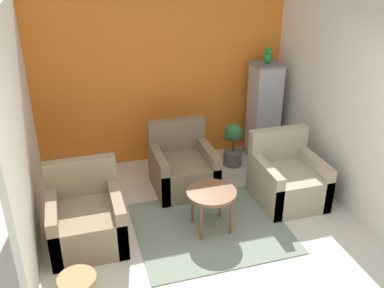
{
  "coord_description": "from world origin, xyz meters",
  "views": [
    {
      "loc": [
        -1.36,
        -3.02,
        3.18
      ],
      "look_at": [
        0.0,
        1.52,
        0.92
      ],
      "focal_mm": 40.0,
      "sensor_mm": 36.0,
      "label": 1
    }
  ],
  "objects_px": {
    "armchair_right": "(287,180)",
    "armchair_middle": "(183,168)",
    "birdcage": "(264,112)",
    "parrot": "(268,56)",
    "potted_plant": "(233,143)",
    "armchair_left": "(87,220)",
    "coffee_table": "(211,196)",
    "wicker_basket": "(78,287)"
  },
  "relations": [
    {
      "from": "armchair_right",
      "to": "potted_plant",
      "type": "height_order",
      "value": "armchair_right"
    },
    {
      "from": "coffee_table",
      "to": "armchair_middle",
      "type": "height_order",
      "value": "armchair_middle"
    },
    {
      "from": "armchair_middle",
      "to": "birdcage",
      "type": "relative_size",
      "value": 0.6
    },
    {
      "from": "potted_plant",
      "to": "wicker_basket",
      "type": "height_order",
      "value": "potted_plant"
    },
    {
      "from": "armchair_left",
      "to": "armchair_right",
      "type": "xyz_separation_m",
      "value": [
        2.63,
        0.15,
        0.0
      ]
    },
    {
      "from": "birdcage",
      "to": "armchair_right",
      "type": "bearing_deg",
      "value": -100.9
    },
    {
      "from": "armchair_right",
      "to": "birdcage",
      "type": "height_order",
      "value": "birdcage"
    },
    {
      "from": "coffee_table",
      "to": "armchair_middle",
      "type": "relative_size",
      "value": 0.66
    },
    {
      "from": "coffee_table",
      "to": "armchair_middle",
      "type": "distance_m",
      "value": 1.06
    },
    {
      "from": "coffee_table",
      "to": "armchair_left",
      "type": "height_order",
      "value": "armchair_left"
    },
    {
      "from": "armchair_right",
      "to": "birdcage",
      "type": "xyz_separation_m",
      "value": [
        0.26,
        1.34,
        0.45
      ]
    },
    {
      "from": "potted_plant",
      "to": "armchair_left",
      "type": "bearing_deg",
      "value": -150.95
    },
    {
      "from": "birdcage",
      "to": "potted_plant",
      "type": "bearing_deg",
      "value": -160.15
    },
    {
      "from": "armchair_left",
      "to": "armchair_right",
      "type": "distance_m",
      "value": 2.63
    },
    {
      "from": "armchair_left",
      "to": "parrot",
      "type": "relative_size",
      "value": 3.59
    },
    {
      "from": "armchair_left",
      "to": "wicker_basket",
      "type": "height_order",
      "value": "armchair_left"
    },
    {
      "from": "birdcage",
      "to": "wicker_basket",
      "type": "distance_m",
      "value": 3.91
    },
    {
      "from": "coffee_table",
      "to": "potted_plant",
      "type": "distance_m",
      "value": 1.7
    },
    {
      "from": "potted_plant",
      "to": "coffee_table",
      "type": "bearing_deg",
      "value": -120.42
    },
    {
      "from": "armchair_middle",
      "to": "coffee_table",
      "type": "bearing_deg",
      "value": -86.31
    },
    {
      "from": "birdcage",
      "to": "parrot",
      "type": "distance_m",
      "value": 0.88
    },
    {
      "from": "armchair_right",
      "to": "armchair_middle",
      "type": "distance_m",
      "value": 1.44
    },
    {
      "from": "armchair_left",
      "to": "birdcage",
      "type": "height_order",
      "value": "birdcage"
    },
    {
      "from": "armchair_left",
      "to": "armchair_middle",
      "type": "bearing_deg",
      "value": 31.88
    },
    {
      "from": "potted_plant",
      "to": "wicker_basket",
      "type": "bearing_deg",
      "value": -138.64
    },
    {
      "from": "parrot",
      "to": "armchair_right",
      "type": "bearing_deg",
      "value": -100.89
    },
    {
      "from": "coffee_table",
      "to": "birdcage",
      "type": "relative_size",
      "value": 0.39
    },
    {
      "from": "coffee_table",
      "to": "potted_plant",
      "type": "relative_size",
      "value": 0.87
    },
    {
      "from": "armchair_right",
      "to": "coffee_table",
      "type": "bearing_deg",
      "value": -164.47
    },
    {
      "from": "armchair_right",
      "to": "parrot",
      "type": "relative_size",
      "value": 3.59
    },
    {
      "from": "birdcage",
      "to": "coffee_table",
      "type": "bearing_deg",
      "value": -130.73
    },
    {
      "from": "coffee_table",
      "to": "parrot",
      "type": "height_order",
      "value": "parrot"
    },
    {
      "from": "armchair_middle",
      "to": "wicker_basket",
      "type": "relative_size",
      "value": 2.37
    },
    {
      "from": "armchair_left",
      "to": "potted_plant",
      "type": "bearing_deg",
      "value": 29.05
    },
    {
      "from": "armchair_right",
      "to": "parrot",
      "type": "bearing_deg",
      "value": 79.11
    },
    {
      "from": "coffee_table",
      "to": "armchair_left",
      "type": "bearing_deg",
      "value": 172.81
    },
    {
      "from": "armchair_left",
      "to": "armchair_right",
      "type": "bearing_deg",
      "value": 3.18
    },
    {
      "from": "coffee_table",
      "to": "parrot",
      "type": "relative_size",
      "value": 2.35
    },
    {
      "from": "armchair_right",
      "to": "potted_plant",
      "type": "xyz_separation_m",
      "value": [
        -0.32,
        1.13,
        0.07
      ]
    },
    {
      "from": "coffee_table",
      "to": "wicker_basket",
      "type": "bearing_deg",
      "value": -156.23
    },
    {
      "from": "armchair_right",
      "to": "parrot",
      "type": "distance_m",
      "value": 1.91
    },
    {
      "from": "coffee_table",
      "to": "birdcage",
      "type": "bearing_deg",
      "value": 49.27
    }
  ]
}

